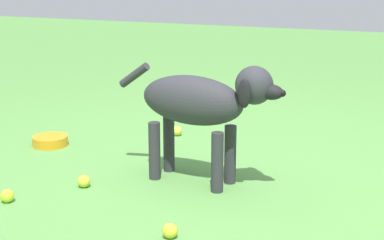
{
  "coord_description": "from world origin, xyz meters",
  "views": [
    {
      "loc": [
        -0.9,
        2.83,
        1.18
      ],
      "look_at": [
        0.21,
        -0.1,
        0.34
      ],
      "focal_mm": 58.45,
      "sensor_mm": 36.0,
      "label": 1
    }
  ],
  "objects_px": {
    "dog": "(202,104)",
    "tennis_ball_3": "(170,231)",
    "tennis_ball_1": "(84,181)",
    "tennis_ball_2": "(177,131)",
    "water_bowl": "(50,141)",
    "tennis_ball_0": "(7,196)"
  },
  "relations": [
    {
      "from": "tennis_ball_1",
      "to": "tennis_ball_3",
      "type": "distance_m",
      "value": 0.76
    },
    {
      "from": "tennis_ball_0",
      "to": "tennis_ball_2",
      "type": "relative_size",
      "value": 1.0
    },
    {
      "from": "tennis_ball_2",
      "to": "tennis_ball_3",
      "type": "bearing_deg",
      "value": 111.0
    },
    {
      "from": "tennis_ball_0",
      "to": "tennis_ball_1",
      "type": "height_order",
      "value": "same"
    },
    {
      "from": "tennis_ball_3",
      "to": "water_bowl",
      "type": "xyz_separation_m",
      "value": [
        1.21,
        -0.95,
        -0.0
      ]
    },
    {
      "from": "tennis_ball_0",
      "to": "tennis_ball_2",
      "type": "height_order",
      "value": "same"
    },
    {
      "from": "dog",
      "to": "tennis_ball_3",
      "type": "relative_size",
      "value": 14.5
    },
    {
      "from": "water_bowl",
      "to": "tennis_ball_2",
      "type": "bearing_deg",
      "value": -143.92
    },
    {
      "from": "tennis_ball_2",
      "to": "water_bowl",
      "type": "height_order",
      "value": "tennis_ball_2"
    },
    {
      "from": "dog",
      "to": "tennis_ball_3",
      "type": "bearing_deg",
      "value": -72.32
    },
    {
      "from": "dog",
      "to": "tennis_ball_0",
      "type": "height_order",
      "value": "dog"
    },
    {
      "from": "tennis_ball_2",
      "to": "tennis_ball_3",
      "type": "distance_m",
      "value": 1.53
    },
    {
      "from": "tennis_ball_0",
      "to": "tennis_ball_1",
      "type": "bearing_deg",
      "value": -128.72
    },
    {
      "from": "tennis_ball_1",
      "to": "tennis_ball_2",
      "type": "relative_size",
      "value": 1.0
    },
    {
      "from": "tennis_ball_0",
      "to": "water_bowl",
      "type": "relative_size",
      "value": 0.3
    },
    {
      "from": "dog",
      "to": "tennis_ball_2",
      "type": "bearing_deg",
      "value": 129.56
    },
    {
      "from": "dog",
      "to": "tennis_ball_0",
      "type": "bearing_deg",
      "value": -134.31
    },
    {
      "from": "tennis_ball_2",
      "to": "tennis_ball_3",
      "type": "xyz_separation_m",
      "value": [
        -0.55,
        1.43,
        0.0
      ]
    },
    {
      "from": "tennis_ball_3",
      "to": "water_bowl",
      "type": "relative_size",
      "value": 0.3
    },
    {
      "from": "dog",
      "to": "tennis_ball_2",
      "type": "relative_size",
      "value": 14.5
    },
    {
      "from": "dog",
      "to": "tennis_ball_3",
      "type": "height_order",
      "value": "dog"
    },
    {
      "from": "tennis_ball_3",
      "to": "tennis_ball_1",
      "type": "bearing_deg",
      "value": -31.1
    }
  ]
}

